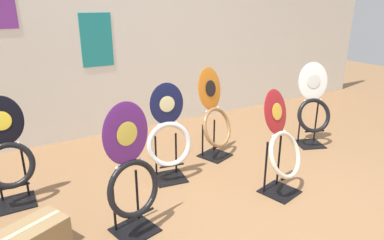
# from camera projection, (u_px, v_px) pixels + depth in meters

# --- Properties ---
(ground_plane) EXTENTS (14.00, 14.00, 0.00)m
(ground_plane) POSITION_uv_depth(u_px,v_px,m) (277.00, 231.00, 2.44)
(ground_plane) COLOR #8E6642
(wall_back) EXTENTS (8.00, 0.07, 2.60)m
(wall_back) POSITION_uv_depth(u_px,v_px,m) (136.00, 24.00, 4.06)
(wall_back) COLOR silver
(wall_back) RESTS_ON ground_plane
(toilet_seat_display_orange_sun) EXTENTS (0.46, 0.36, 0.93)m
(toilet_seat_display_orange_sun) POSITION_uv_depth(u_px,v_px,m) (215.00, 118.00, 3.49)
(toilet_seat_display_orange_sun) COLOR black
(toilet_seat_display_orange_sun) RESTS_ON ground_plane
(toilet_seat_display_white_plain) EXTENTS (0.43, 0.37, 0.93)m
(toilet_seat_display_white_plain) POSITION_uv_depth(u_px,v_px,m) (313.00, 108.00, 3.78)
(toilet_seat_display_white_plain) COLOR black
(toilet_seat_display_white_plain) RESTS_ON ground_plane
(toilet_seat_display_crimson_swirl) EXTENTS (0.43, 0.36, 0.88)m
(toilet_seat_display_crimson_swirl) POSITION_uv_depth(u_px,v_px,m) (282.00, 146.00, 2.81)
(toilet_seat_display_crimson_swirl) COLOR black
(toilet_seat_display_crimson_swirl) RESTS_ON ground_plane
(toilet_seat_display_navy_moon) EXTENTS (0.43, 0.32, 0.90)m
(toilet_seat_display_navy_moon) POSITION_uv_depth(u_px,v_px,m) (169.00, 138.00, 3.03)
(toilet_seat_display_navy_moon) COLOR black
(toilet_seat_display_navy_moon) RESTS_ON ground_plane
(toilet_seat_display_purple_note) EXTENTS (0.42, 0.34, 0.95)m
(toilet_seat_display_purple_note) POSITION_uv_depth(u_px,v_px,m) (132.00, 177.00, 2.30)
(toilet_seat_display_purple_note) COLOR black
(toilet_seat_display_purple_note) RESTS_ON ground_plane
(toilet_seat_display_jazz_black) EXTENTS (0.37, 0.28, 0.88)m
(toilet_seat_display_jazz_black) POSITION_uv_depth(u_px,v_px,m) (8.00, 156.00, 2.64)
(toilet_seat_display_jazz_black) COLOR black
(toilet_seat_display_jazz_black) RESTS_ON ground_plane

